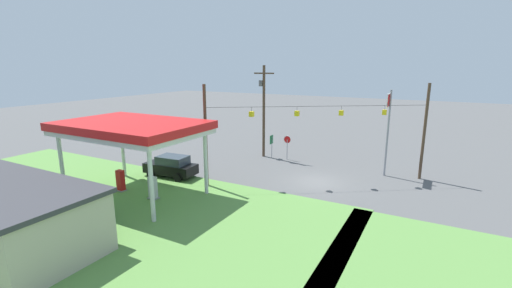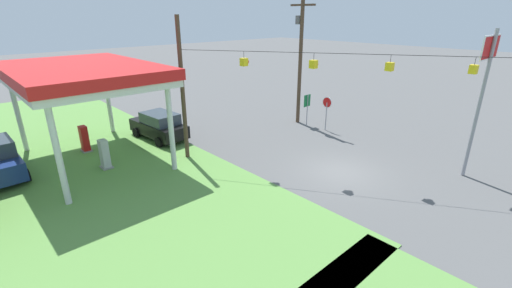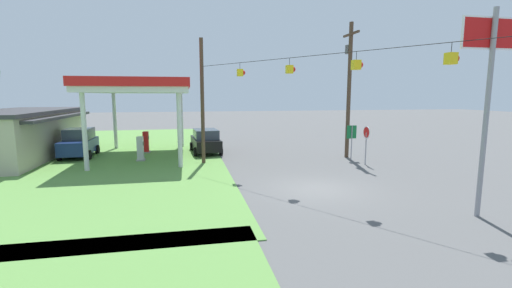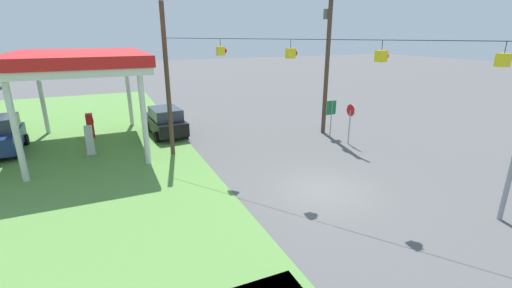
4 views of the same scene
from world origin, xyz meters
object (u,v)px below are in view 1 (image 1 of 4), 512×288
object	(u,v)px
fuel_pump_far	(121,181)
fuel_pump_near	(153,189)
stop_sign_overhead	(388,115)
route_sign	(272,142)
gas_station_canopy	(132,129)
car_at_pumps_front	(171,166)
utility_pole_main	(263,107)
car_at_pumps_rear	(72,201)
stop_sign_roadside	(287,142)

from	to	relation	value
fuel_pump_far	fuel_pump_near	bearing A→B (deg)	180.00
stop_sign_overhead	route_sign	world-z (taller)	stop_sign_overhead
gas_station_canopy	fuel_pump_near	distance (m)	4.53
car_at_pumps_front	utility_pole_main	bearing A→B (deg)	-115.77
fuel_pump_near	car_at_pumps_rear	world-z (taller)	car_at_pumps_rear
car_at_pumps_rear	stop_sign_overhead	bearing A→B (deg)	47.45
gas_station_canopy	fuel_pump_near	bearing A→B (deg)	-179.95
fuel_pump_far	route_sign	distance (m)	15.44
fuel_pump_far	stop_sign_roadside	world-z (taller)	stop_sign_roadside
fuel_pump_far	route_sign	xyz separation A→B (m)	(-5.84, -14.26, 0.92)
fuel_pump_near	car_at_pumps_front	distance (m)	5.12
stop_sign_roadside	route_sign	distance (m)	1.69
car_at_pumps_front	stop_sign_overhead	world-z (taller)	stop_sign_overhead
stop_sign_roadside	stop_sign_overhead	xyz separation A→B (m)	(-9.51, 0.77, 3.55)
gas_station_canopy	stop_sign_roadside	xyz separation A→B (m)	(-5.86, -14.42, -3.19)
car_at_pumps_rear	route_sign	size ratio (longest dim) A/B	1.70
fuel_pump_far	route_sign	size ratio (longest dim) A/B	0.70
stop_sign_overhead	fuel_pump_far	bearing A→B (deg)	38.71
stop_sign_overhead	route_sign	distance (m)	11.79
fuel_pump_near	route_sign	xyz separation A→B (m)	(-2.52, -14.26, 0.92)
gas_station_canopy	car_at_pumps_front	distance (m)	6.13
fuel_pump_far	stop_sign_roadside	distance (m)	16.30
gas_station_canopy	utility_pole_main	distance (m)	14.78
stop_sign_roadside	fuel_pump_far	bearing A→B (deg)	-117.55
utility_pole_main	fuel_pump_near	bearing A→B (deg)	84.27
fuel_pump_near	fuel_pump_far	xyz separation A→B (m)	(3.32, 0.00, 0.00)
car_at_pumps_front	route_sign	world-z (taller)	route_sign
fuel_pump_far	car_at_pumps_rear	distance (m)	4.63
fuel_pump_near	utility_pole_main	distance (m)	15.20
utility_pole_main	route_sign	bearing A→B (deg)	170.12
fuel_pump_far	stop_sign_overhead	xyz separation A→B (m)	(-17.04, -13.65, 4.57)
fuel_pump_near	utility_pole_main	bearing A→B (deg)	-95.73
car_at_pumps_front	route_sign	size ratio (longest dim) A/B	1.95
stop_sign_roadside	utility_pole_main	size ratio (longest dim) A/B	0.26
route_sign	fuel_pump_far	bearing A→B (deg)	67.73
fuel_pump_far	car_at_pumps_front	size ratio (longest dim) A/B	0.36
car_at_pumps_rear	route_sign	xyz separation A→B (m)	(-4.94, -18.80, 0.67)
car_at_pumps_front	utility_pole_main	world-z (taller)	utility_pole_main
car_at_pumps_front	car_at_pumps_rear	distance (m)	9.08
gas_station_canopy	car_at_pumps_rear	world-z (taller)	gas_station_canopy
route_sign	stop_sign_overhead	bearing A→B (deg)	176.89
fuel_pump_near	stop_sign_roadside	size ratio (longest dim) A/B	0.67
fuel_pump_far	car_at_pumps_rear	xyz separation A→B (m)	(-0.90, 4.54, 0.25)
fuel_pump_near	gas_station_canopy	bearing A→B (deg)	0.05
stop_sign_overhead	utility_pole_main	size ratio (longest dim) A/B	0.79
fuel_pump_near	stop_sign_overhead	size ratio (longest dim) A/B	0.22
car_at_pumps_rear	stop_sign_roadside	size ratio (longest dim) A/B	1.63
car_at_pumps_front	stop_sign_roadside	distance (m)	11.90
fuel_pump_near	stop_sign_overhead	world-z (taller)	stop_sign_overhead
fuel_pump_far	utility_pole_main	bearing A→B (deg)	-108.29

